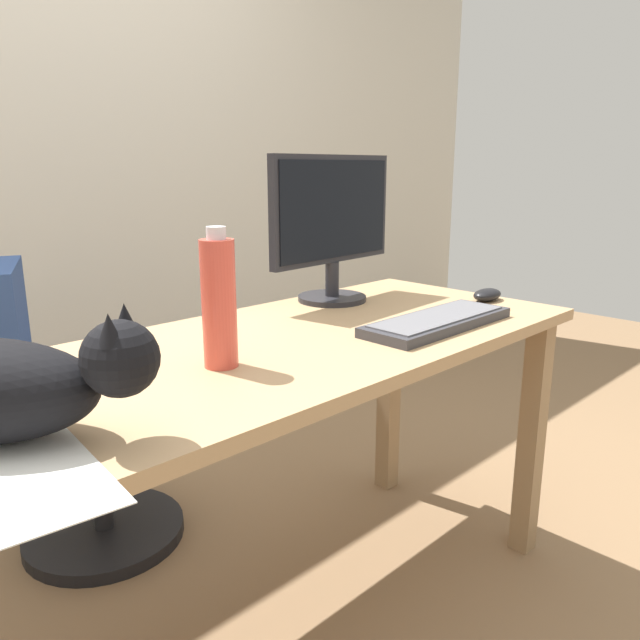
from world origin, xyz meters
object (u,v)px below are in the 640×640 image
Objects in this scene: monitor at (333,223)px; computer_mouse at (487,295)px; keyboard at (438,321)px; water_bottle at (219,302)px; office_chair at (77,431)px.

monitor reaches higher than computer_mouse.
keyboard is 1.60× the size of water_bottle.
keyboard is at bearing -94.30° from monitor.
monitor is (0.59, -0.48, 0.61)m from office_chair.
water_bottle reaches higher than computer_mouse.
office_chair reaches higher than computer_mouse.
office_chair is 1.28m from computer_mouse.
computer_mouse is (0.35, 0.07, 0.00)m from keyboard.
water_bottle is at bearing -89.62° from office_chair.
computer_mouse is 0.92m from water_bottle.
keyboard is 4.00× the size of computer_mouse.
computer_mouse is 0.40× the size of water_bottle.
office_chair reaches higher than keyboard.
keyboard is 0.36m from computer_mouse.
computer_mouse is (0.91, -0.80, 0.40)m from office_chair.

